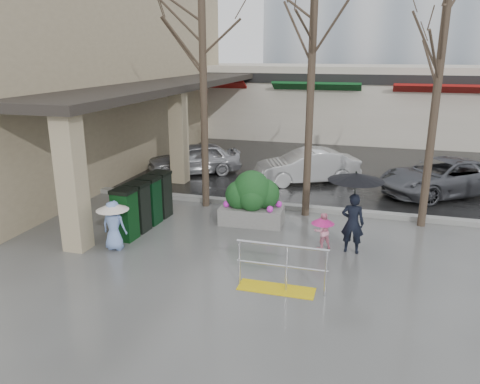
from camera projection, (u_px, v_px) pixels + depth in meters
The scene contains 20 objects.
ground at pixel (233, 258), 11.18m from camera, with size 120.00×120.00×0.00m, color #51514F.
street_asphalt at pixel (328, 125), 31.43m from camera, with size 120.00×36.00×0.01m, color black.
curb at pixel (270, 205), 14.84m from camera, with size 120.00×0.30×0.15m, color gray.
near_building at pixel (84, 70), 19.76m from camera, with size 6.00×18.00×8.00m, color tan.
canopy_slab at pixel (176, 81), 18.76m from camera, with size 2.80×18.00×0.25m, color #2D2823.
pillar_front at pixel (72, 181), 11.25m from camera, with size 0.55×0.55×3.50m, color tan.
pillar_back at pixel (179, 136), 17.23m from camera, with size 0.55×0.55×3.50m, color tan.
storefront_row at pixel (358, 101), 26.60m from camera, with size 34.00×6.74×4.00m.
handrail at pixel (280, 273), 9.61m from camera, with size 1.90×0.50×1.03m.
tree_west at pixel (202, 39), 13.55m from camera, with size 3.20×3.20×6.80m.
tree_midwest at pixel (313, 33), 12.67m from camera, with size 3.20×3.20×7.00m.
tree_mideast at pixel (442, 47), 11.90m from camera, with size 3.20×3.20×6.50m.
woman at pixel (354, 200), 11.16m from camera, with size 1.33×1.33×2.06m.
child_pink at pixel (323, 228), 11.61m from camera, with size 0.58×0.58×0.93m.
child_blue at pixel (113, 220), 11.50m from camera, with size 0.80×0.80×1.26m.
planter at pixel (252, 199), 13.26m from camera, with size 1.83×1.06×1.56m.
news_boxes at pixel (144, 204), 13.02m from camera, with size 0.70×2.48×1.37m.
car_a at pixel (194, 158), 18.75m from camera, with size 1.49×3.70×1.26m, color #A3A3A7.
car_b at pixel (307, 166), 17.50m from camera, with size 1.33×3.82×1.26m, color silver.
car_c at pixel (443, 177), 16.01m from camera, with size 2.09×4.53×1.26m, color #55565C.
Camera 1 is at (2.98, -9.80, 4.75)m, focal length 35.00 mm.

